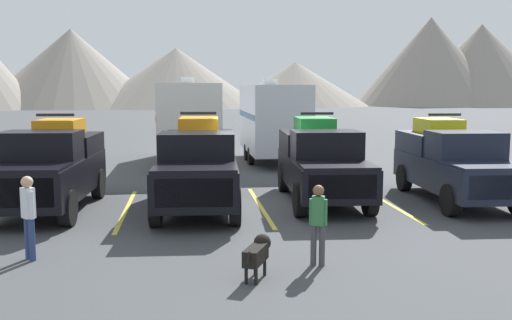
{
  "coord_description": "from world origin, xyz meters",
  "views": [
    {
      "loc": [
        -2.08,
        -15.96,
        3.36
      ],
      "look_at": [
        0.0,
        0.73,
        1.2
      ],
      "focal_mm": 39.68,
      "sensor_mm": 36.0,
      "label": 1
    }
  ],
  "objects_px": {
    "pickup_truck_d": "(453,161)",
    "camper_trailer_a": "(188,118)",
    "pickup_truck_b": "(198,164)",
    "pickup_truck_c": "(321,161)",
    "camper_trailer_b": "(273,118)",
    "person_c": "(318,219)",
    "pickup_truck_a": "(49,166)",
    "person_a": "(28,212)",
    "dog": "(258,251)"
  },
  "relations": [
    {
      "from": "pickup_truck_a",
      "to": "pickup_truck_d",
      "type": "relative_size",
      "value": 0.96
    },
    {
      "from": "pickup_truck_c",
      "to": "person_c",
      "type": "height_order",
      "value": "pickup_truck_c"
    },
    {
      "from": "person_a",
      "to": "person_c",
      "type": "relative_size",
      "value": 1.07
    },
    {
      "from": "person_c",
      "to": "dog",
      "type": "xyz_separation_m",
      "value": [
        -1.21,
        -0.53,
        -0.42
      ]
    },
    {
      "from": "person_c",
      "to": "pickup_truck_d",
      "type": "bearing_deg",
      "value": 46.08
    },
    {
      "from": "pickup_truck_b",
      "to": "camper_trailer_a",
      "type": "bearing_deg",
      "value": 91.25
    },
    {
      "from": "person_c",
      "to": "camper_trailer_b",
      "type": "bearing_deg",
      "value": 84.42
    },
    {
      "from": "pickup_truck_b",
      "to": "camper_trailer_a",
      "type": "xyz_separation_m",
      "value": [
        -0.21,
        9.45,
        0.79
      ]
    },
    {
      "from": "dog",
      "to": "pickup_truck_c",
      "type": "bearing_deg",
      "value": 67.52
    },
    {
      "from": "camper_trailer_b",
      "to": "dog",
      "type": "distance_m",
      "value": 15.77
    },
    {
      "from": "pickup_truck_a",
      "to": "camper_trailer_b",
      "type": "distance_m",
      "value": 11.97
    },
    {
      "from": "pickup_truck_a",
      "to": "dog",
      "type": "bearing_deg",
      "value": -51.69
    },
    {
      "from": "pickup_truck_a",
      "to": "pickup_truck_c",
      "type": "bearing_deg",
      "value": 2.31
    },
    {
      "from": "dog",
      "to": "camper_trailer_b",
      "type": "bearing_deg",
      "value": 80.2
    },
    {
      "from": "pickup_truck_b",
      "to": "camper_trailer_a",
      "type": "relative_size",
      "value": 0.67
    },
    {
      "from": "pickup_truck_a",
      "to": "dog",
      "type": "distance_m",
      "value": 8.05
    },
    {
      "from": "pickup_truck_a",
      "to": "camper_trailer_b",
      "type": "height_order",
      "value": "camper_trailer_b"
    },
    {
      "from": "pickup_truck_a",
      "to": "person_a",
      "type": "height_order",
      "value": "pickup_truck_a"
    },
    {
      "from": "camper_trailer_a",
      "to": "dog",
      "type": "distance_m",
      "value": 15.64
    },
    {
      "from": "pickup_truck_b",
      "to": "pickup_truck_d",
      "type": "xyz_separation_m",
      "value": [
        7.58,
        0.13,
        -0.06
      ]
    },
    {
      "from": "pickup_truck_c",
      "to": "dog",
      "type": "relative_size",
      "value": 5.65
    },
    {
      "from": "pickup_truck_a",
      "to": "camper_trailer_a",
      "type": "relative_size",
      "value": 0.61
    },
    {
      "from": "camper_trailer_a",
      "to": "person_a",
      "type": "distance_m",
      "value": 14.34
    },
    {
      "from": "pickup_truck_a",
      "to": "pickup_truck_d",
      "type": "height_order",
      "value": "pickup_truck_a"
    },
    {
      "from": "camper_trailer_a",
      "to": "person_a",
      "type": "bearing_deg",
      "value": -102.85
    },
    {
      "from": "pickup_truck_d",
      "to": "camper_trailer_a",
      "type": "relative_size",
      "value": 0.64
    },
    {
      "from": "camper_trailer_a",
      "to": "dog",
      "type": "relative_size",
      "value": 8.91
    },
    {
      "from": "person_c",
      "to": "dog",
      "type": "bearing_deg",
      "value": -156.29
    },
    {
      "from": "pickup_truck_b",
      "to": "person_a",
      "type": "xyz_separation_m",
      "value": [
        -3.39,
        -4.5,
        -0.27
      ]
    },
    {
      "from": "pickup_truck_d",
      "to": "dog",
      "type": "bearing_deg",
      "value": -137.09
    },
    {
      "from": "pickup_truck_d",
      "to": "dog",
      "type": "xyz_separation_m",
      "value": [
        -6.67,
        -6.2,
        -0.7
      ]
    },
    {
      "from": "camper_trailer_a",
      "to": "person_c",
      "type": "bearing_deg",
      "value": -81.16
    },
    {
      "from": "pickup_truck_d",
      "to": "camper_trailer_a",
      "type": "distance_m",
      "value": 12.17
    },
    {
      "from": "camper_trailer_a",
      "to": "camper_trailer_b",
      "type": "xyz_separation_m",
      "value": [
        3.79,
        -0.05,
        -0.04
      ]
    },
    {
      "from": "person_a",
      "to": "dog",
      "type": "height_order",
      "value": "person_a"
    },
    {
      "from": "camper_trailer_b",
      "to": "camper_trailer_a",
      "type": "bearing_deg",
      "value": 179.19
    },
    {
      "from": "pickup_truck_a",
      "to": "pickup_truck_b",
      "type": "distance_m",
      "value": 4.06
    },
    {
      "from": "pickup_truck_d",
      "to": "person_a",
      "type": "distance_m",
      "value": 11.91
    },
    {
      "from": "pickup_truck_c",
      "to": "person_a",
      "type": "xyz_separation_m",
      "value": [
        -7.03,
        -5.03,
        -0.24
      ]
    },
    {
      "from": "pickup_truck_d",
      "to": "person_a",
      "type": "height_order",
      "value": "pickup_truck_d"
    },
    {
      "from": "pickup_truck_d",
      "to": "camper_trailer_a",
      "type": "bearing_deg",
      "value": 129.9
    },
    {
      "from": "pickup_truck_d",
      "to": "pickup_truck_b",
      "type": "bearing_deg",
      "value": -178.99
    },
    {
      "from": "pickup_truck_b",
      "to": "camper_trailer_b",
      "type": "bearing_deg",
      "value": 69.12
    },
    {
      "from": "pickup_truck_a",
      "to": "camper_trailer_b",
      "type": "bearing_deg",
      "value": 50.2
    },
    {
      "from": "camper_trailer_a",
      "to": "dog",
      "type": "height_order",
      "value": "camper_trailer_a"
    },
    {
      "from": "pickup_truck_b",
      "to": "camper_trailer_a",
      "type": "distance_m",
      "value": 9.49
    },
    {
      "from": "pickup_truck_c",
      "to": "camper_trailer_a",
      "type": "xyz_separation_m",
      "value": [
        -3.85,
        8.92,
        0.82
      ]
    },
    {
      "from": "pickup_truck_b",
      "to": "pickup_truck_a",
      "type": "bearing_deg",
      "value": 176.86
    },
    {
      "from": "camper_trailer_a",
      "to": "camper_trailer_b",
      "type": "distance_m",
      "value": 3.79
    },
    {
      "from": "pickup_truck_b",
      "to": "camper_trailer_b",
      "type": "distance_m",
      "value": 10.09
    }
  ]
}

